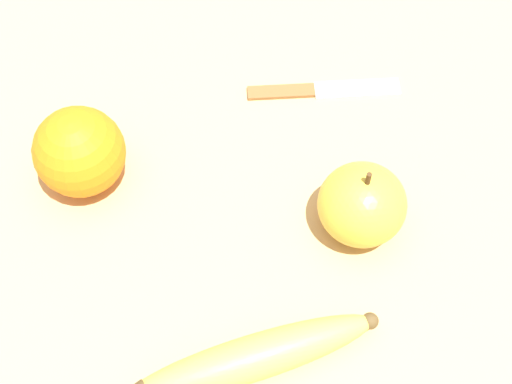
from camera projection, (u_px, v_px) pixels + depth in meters
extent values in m
plane|color=tan|center=(244.00, 250.00, 0.64)|extent=(3.00, 3.00, 0.00)
ellipsoid|color=#DBCC4C|center=(252.00, 358.00, 0.57)|extent=(0.21, 0.06, 0.04)
sphere|color=brown|center=(370.00, 321.00, 0.59)|extent=(0.01, 0.01, 0.01)
sphere|color=orange|center=(79.00, 152.00, 0.65)|extent=(0.08, 0.08, 0.08)
ellipsoid|color=gold|center=(362.00, 205.00, 0.62)|extent=(0.08, 0.08, 0.07)
cylinder|color=#4C3319|center=(368.00, 179.00, 0.59)|extent=(0.00, 0.00, 0.01)
cube|color=silver|center=(357.00, 88.00, 0.74)|extent=(0.09, 0.05, 0.00)
cube|color=brown|center=(281.00, 91.00, 0.73)|extent=(0.07, 0.04, 0.01)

